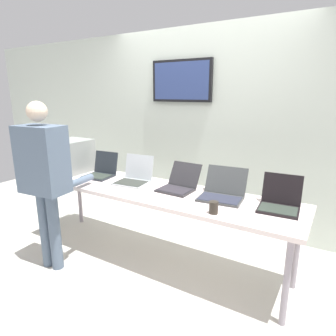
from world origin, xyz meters
name	(u,v)px	position (x,y,z in m)	size (l,w,h in m)	color
ground	(153,260)	(0.00, 0.00, -0.02)	(8.00, 8.00, 0.04)	#BCB9AF
back_wall	(201,129)	(-0.01, 1.13, 1.25)	(8.00, 0.11, 2.46)	beige
workbench	(152,194)	(0.00, 0.00, 0.71)	(2.86, 0.70, 0.76)	silver
equipment_box	(73,156)	(-1.19, 0.07, 0.96)	(0.38, 0.39, 0.38)	gray
laptop_station_0	(101,171)	(-0.76, 0.09, 0.83)	(0.33, 0.34, 0.26)	#1F242A
laptop_station_1	(134,177)	(-0.28, 0.08, 0.83)	(0.36, 0.36, 0.28)	#A8AFB3
laptop_station_2	(179,184)	(0.23, 0.12, 0.82)	(0.33, 0.39, 0.24)	#272629
laptop_station_3	(222,192)	(0.68, 0.12, 0.82)	(0.41, 0.42, 0.25)	#363839
laptop_station_4	(280,202)	(1.17, 0.12, 0.82)	(0.33, 0.35, 0.26)	black
person	(44,172)	(-0.78, -0.62, 0.98)	(0.47, 0.62, 1.62)	#4F5F72
coffee_mug	(214,207)	(0.75, -0.25, 0.81)	(0.07, 0.07, 0.10)	#2B261F
paper_sheet	(64,177)	(-1.08, -0.17, 0.77)	(0.29, 0.35, 0.00)	white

